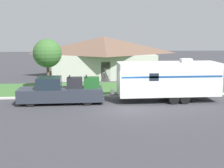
{
  "coord_description": "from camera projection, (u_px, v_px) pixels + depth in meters",
  "views": [
    {
      "loc": [
        -2.75,
        -21.14,
        5.39
      ],
      "look_at": [
        -0.59,
        1.85,
        1.4
      ],
      "focal_mm": 50.0,
      "sensor_mm": 36.0,
      "label": 1
    }
  ],
  "objects": [
    {
      "name": "ground_plane",
      "position": [
        123.0,
        108.0,
        21.91
      ],
      "size": [
        120.0,
        120.0,
        0.0
      ],
      "primitive_type": "plane",
      "color": "#38383D"
    },
    {
      "name": "lawn_strip",
      "position": [
        113.0,
        88.0,
        29.17
      ],
      "size": [
        80.0,
        7.0,
        0.03
      ],
      "color": "#3D6B33",
      "rests_on": "ground_plane"
    },
    {
      "name": "tree_in_yard",
      "position": [
        47.0,
        53.0,
        27.45
      ],
      "size": [
        2.53,
        2.53,
        4.66
      ],
      "color": "brown",
      "rests_on": "ground_plane"
    },
    {
      "name": "mailbox",
      "position": [
        199.0,
        81.0,
        26.98
      ],
      "size": [
        0.48,
        0.2,
        1.35
      ],
      "color": "brown",
      "rests_on": "ground_plane"
    },
    {
      "name": "house_across_street",
      "position": [
        103.0,
        56.0,
        36.25
      ],
      "size": [
        12.25,
        7.35,
        4.69
      ],
      "color": "#B2B2A8",
      "rests_on": "ground_plane"
    },
    {
      "name": "curb_strip",
      "position": [
        117.0,
        96.0,
        25.58
      ],
      "size": [
        80.0,
        0.3,
        0.14
      ],
      "color": "beige",
      "rests_on": "ground_plane"
    },
    {
      "name": "travel_trailer",
      "position": [
        168.0,
        79.0,
        23.78
      ],
      "size": [
        8.62,
        2.47,
        3.27
      ],
      "color": "black",
      "rests_on": "ground_plane"
    },
    {
      "name": "pickup_truck",
      "position": [
        61.0,
        91.0,
        23.17
      ],
      "size": [
        6.3,
        2.0,
        2.07
      ],
      "color": "black",
      "rests_on": "ground_plane"
    }
  ]
}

